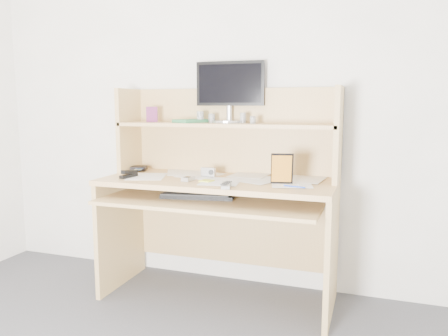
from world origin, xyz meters
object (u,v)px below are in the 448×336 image
(desk, at_px, (222,186))
(tv_remote, at_px, (226,185))
(monitor, at_px, (230,90))
(game_case, at_px, (282,169))
(keyboard, at_px, (198,195))

(desk, xyz_separation_m, tv_remote, (0.14, -0.33, 0.07))
(desk, relative_size, monitor, 3.12)
(tv_remote, height_order, game_case, game_case)
(desk, height_order, monitor, monitor)
(desk, relative_size, tv_remote, 8.45)
(tv_remote, bearing_deg, game_case, 18.54)
(desk, bearing_deg, keyboard, -117.17)
(desk, xyz_separation_m, game_case, (0.40, -0.15, 0.15))
(keyboard, xyz_separation_m, tv_remote, (0.23, -0.15, 0.10))
(tv_remote, relative_size, monitor, 0.37)
(game_case, relative_size, monitor, 0.39)
(game_case, height_order, monitor, monitor)
(keyboard, bearing_deg, game_case, -7.39)
(tv_remote, height_order, monitor, monitor)
(game_case, bearing_deg, tv_remote, -161.05)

